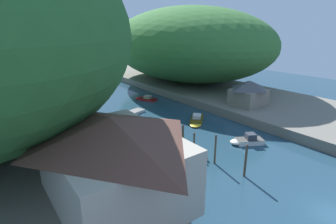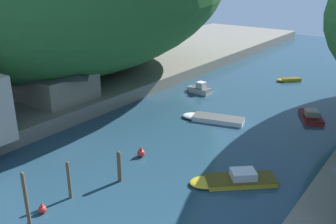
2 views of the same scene
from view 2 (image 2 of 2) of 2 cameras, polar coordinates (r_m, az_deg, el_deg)
name	(u,v)px [view 2 (image 2 of 2)]	position (r m, az deg, el deg)	size (l,w,h in m)	color
water_surface	(201,136)	(35.76, 5.02, -3.69)	(130.00, 130.00, 0.00)	#234256
left_bank	(51,87)	(50.27, -17.44, 3.67)	(22.00, 120.00, 1.53)	slate
boathouse_shed	(55,78)	(42.41, -16.79, 5.03)	(7.38, 7.19, 4.54)	gray
boat_far_right_bank	(310,114)	(42.86, 20.84, -0.35)	(4.03, 5.32, 0.99)	red
boat_far_upstream	(198,89)	(48.29, 4.64, 3.51)	(3.63, 1.71, 1.48)	silver
boat_navy_launch	(288,80)	(55.88, 17.78, 4.72)	(3.24, 3.32, 0.44)	gold
boat_cabin_cruiser	(211,118)	(39.47, 6.56, -0.96)	(6.82, 3.65, 0.47)	white
boat_moored_right	(233,180)	(28.49, 9.88, -10.11)	(6.03, 5.73, 1.01)	gold
mooring_post_second	(26,198)	(24.80, -20.85, -12.20)	(0.23, 0.23, 3.68)	brown
mooring_post_middle	(69,180)	(26.76, -14.86, -9.95)	(0.23, 0.23, 2.83)	brown
mooring_post_fourth	(119,166)	(28.11, -7.43, -8.19)	(0.32, 0.32, 2.48)	brown
channel_buoy_near	(141,152)	(31.82, -4.14, -6.18)	(0.65, 0.65, 0.97)	red
channel_buoy_far	(42,209)	(26.35, -18.61, -13.81)	(0.52, 0.52, 0.78)	red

